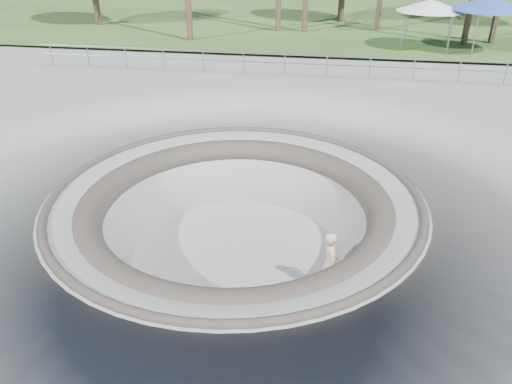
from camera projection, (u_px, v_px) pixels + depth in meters
ground at (235, 196)px, 13.71m from camera, size 180.00×180.00×0.00m
skate_bowl at (237, 250)px, 14.58m from camera, size 14.00×14.00×4.10m
grass_strip at (313, 7)px, 43.13m from camera, size 180.00×36.00×0.12m
distant_hills at (349, 40)px, 66.15m from camera, size 103.20×45.00×28.60m
safety_railing at (285, 64)px, 23.80m from camera, size 25.00×0.06×1.03m
skateboard at (328, 290)px, 13.02m from camera, size 0.81×0.46×0.08m
skater at (330, 263)px, 12.59m from camera, size 0.57×0.72×1.74m
canopy_white at (431, 6)px, 27.49m from camera, size 5.14×5.14×2.65m
canopy_blue at (491, 4)px, 26.53m from camera, size 5.50×5.50×2.91m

